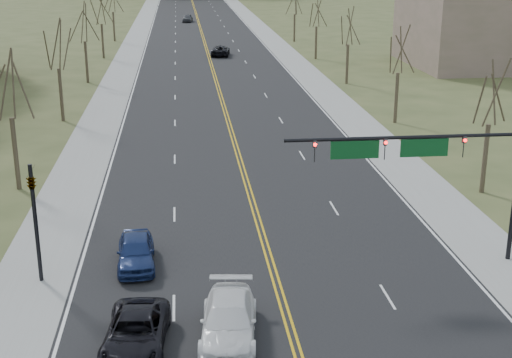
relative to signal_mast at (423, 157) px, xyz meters
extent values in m
cube|color=black|center=(-7.45, 96.50, -5.76)|extent=(20.00, 380.00, 0.01)
cube|color=black|center=(-7.45, -7.50, -5.76)|extent=(120.00, 14.00, 0.01)
cube|color=gray|center=(-19.45, 96.50, -5.75)|extent=(4.00, 380.00, 0.03)
cube|color=gray|center=(4.55, 96.50, -5.75)|extent=(4.00, 380.00, 0.03)
cube|color=gold|center=(-7.45, 96.50, -5.75)|extent=(0.42, 380.00, 0.01)
cube|color=silver|center=(-17.25, 96.50, -5.75)|extent=(0.15, 380.00, 0.01)
cube|color=silver|center=(2.35, 96.50, -5.75)|extent=(0.15, 380.00, 0.01)
cylinder|color=black|center=(-0.95, 0.00, 1.04)|extent=(12.00, 0.18, 0.18)
imported|color=black|center=(2.05, 0.00, 0.49)|extent=(0.35, 0.40, 1.10)
sphere|color=#FF0C0C|center=(2.05, -0.15, 0.84)|extent=(0.18, 0.18, 0.18)
imported|color=black|center=(-1.95, 0.00, 0.49)|extent=(0.35, 0.40, 1.10)
sphere|color=#FF0C0C|center=(-1.95, -0.15, 0.84)|extent=(0.18, 0.18, 0.18)
imported|color=black|center=(-5.45, 0.00, 0.49)|extent=(0.35, 0.40, 1.10)
sphere|color=#FF0C0C|center=(-5.45, -0.15, 0.84)|extent=(0.18, 0.18, 0.18)
cube|color=#0C4C1E|center=(0.05, 0.00, 0.49)|extent=(2.40, 0.12, 0.90)
cube|color=#0C4C1E|center=(-3.45, 0.00, 0.49)|extent=(2.40, 0.12, 0.90)
cylinder|color=black|center=(-18.95, 0.00, -2.76)|extent=(0.20, 0.20, 6.00)
imported|color=black|center=(-18.95, 0.00, -0.56)|extent=(0.32, 0.36, 0.99)
cylinder|color=#3A3122|center=(8.05, 10.50, -3.42)|extent=(0.32, 0.32, 4.68)
cylinder|color=#3A3122|center=(-22.95, 14.50, -3.29)|extent=(0.32, 0.32, 4.95)
cylinder|color=#3A3122|center=(8.05, 30.50, -3.42)|extent=(0.32, 0.32, 4.68)
cylinder|color=#3A3122|center=(-22.95, 34.50, -3.29)|extent=(0.32, 0.32, 4.95)
cylinder|color=#3A3122|center=(8.05, 50.50, -3.42)|extent=(0.32, 0.32, 4.68)
cylinder|color=#3A3122|center=(-22.95, 54.50, -3.29)|extent=(0.32, 0.32, 4.95)
cylinder|color=#3A3122|center=(8.05, 70.50, -3.42)|extent=(0.32, 0.32, 4.68)
cylinder|color=#3A3122|center=(-22.95, 74.50, -3.29)|extent=(0.32, 0.32, 4.95)
cylinder|color=#3A3122|center=(8.05, 90.50, -3.42)|extent=(0.32, 0.32, 4.68)
cylinder|color=#3A3122|center=(-22.95, 94.50, -3.29)|extent=(0.32, 0.32, 4.95)
cube|color=#695C4B|center=(32.55, 62.50, -0.76)|extent=(25.00, 20.00, 10.00)
imported|color=black|center=(-13.95, -6.85, -5.01)|extent=(2.87, 5.51, 1.48)
imported|color=white|center=(-10.13, -6.40, -4.93)|extent=(2.92, 5.89, 1.65)
imported|color=navy|center=(-14.37, 1.24, -4.95)|extent=(2.10, 4.75, 1.59)
imported|color=black|center=(-5.65, 75.12, -4.98)|extent=(3.26, 5.84, 1.54)
imported|color=#434549|center=(-9.78, 126.37, -4.93)|extent=(2.55, 5.01, 1.63)
camera|label=1|loc=(-11.81, -32.77, 9.92)|focal=50.00mm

